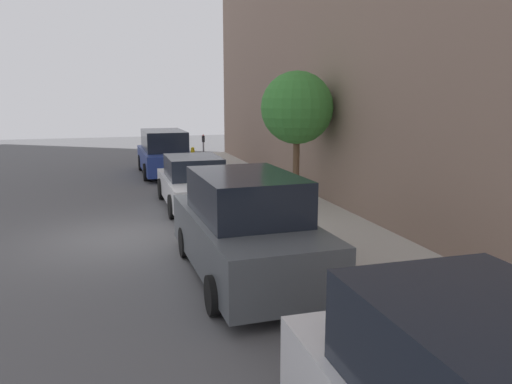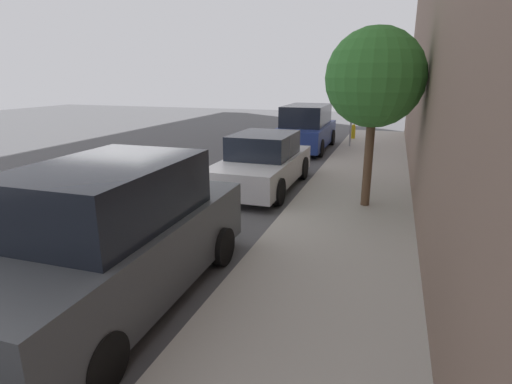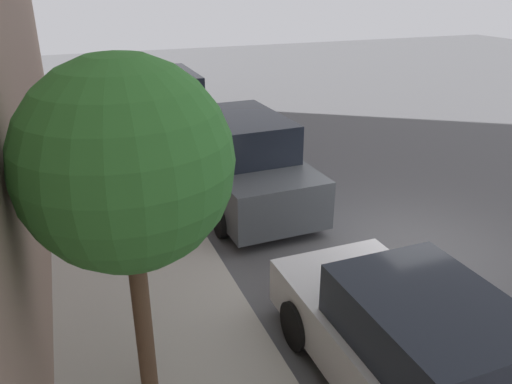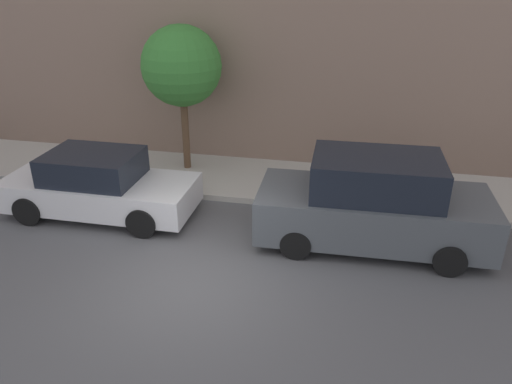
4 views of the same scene
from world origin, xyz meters
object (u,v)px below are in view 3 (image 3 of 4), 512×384
object	(u,v)px
parked_sedan_third	(420,355)
street_tree	(126,165)
parked_minivan_nearest	(169,101)
parking_meter_near	(126,109)
parked_suv_second	(241,162)

from	to	relation	value
parked_sedan_third	street_tree	bearing A→B (deg)	-22.08
street_tree	parked_minivan_nearest	bearing A→B (deg)	-103.49
parking_meter_near	street_tree	xyz separation A→B (m)	(1.25, 10.66, 1.99)
parked_sedan_third	parking_meter_near	bearing A→B (deg)	-82.06
parked_sedan_third	street_tree	distance (m)	3.88
parking_meter_near	parked_sedan_third	bearing A→B (deg)	97.94
parked_minivan_nearest	parked_sedan_third	size ratio (longest dim) A/B	1.09
parked_sedan_third	parking_meter_near	world-z (taller)	parking_meter_near
parked_minivan_nearest	parking_meter_near	bearing A→B (deg)	31.78
parked_sedan_third	street_tree	xyz separation A→B (m)	(2.90, -1.18, 2.29)
parked_suv_second	parked_sedan_third	size ratio (longest dim) A/B	1.08
parked_minivan_nearest	street_tree	world-z (taller)	street_tree
street_tree	parking_meter_near	bearing A→B (deg)	-96.70
parked_sedan_third	parking_meter_near	distance (m)	11.96
parked_minivan_nearest	parking_meter_near	distance (m)	1.81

